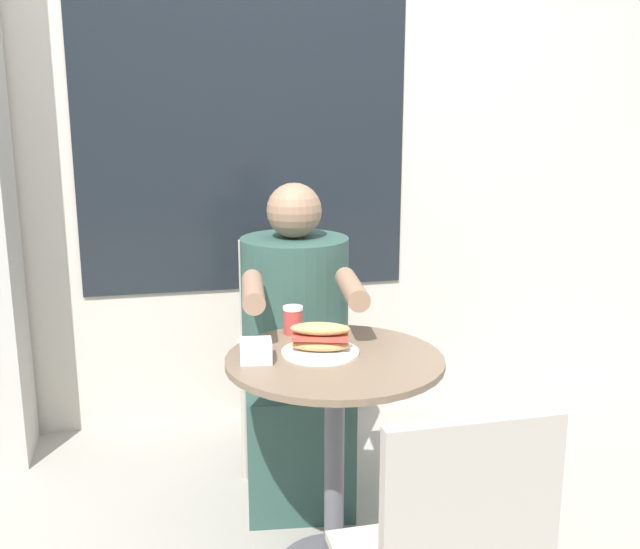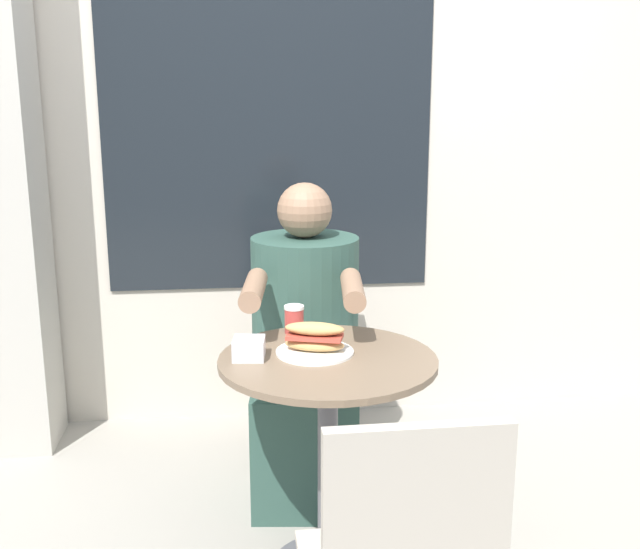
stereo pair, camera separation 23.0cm
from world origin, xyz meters
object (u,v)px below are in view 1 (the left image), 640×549
Objects in this scene: diner_chair at (284,328)px; seated_diner at (296,365)px; sandwich_on_plate at (320,341)px; drink_cup at (293,320)px; cafe_table at (334,419)px.

diner_chair is 0.35m from seated_diner.
diner_chair is at bearing 87.79° from sandwich_on_plate.
drink_cup is (-0.06, -0.28, 0.26)m from seated_diner.
diner_chair reaches higher than sandwich_on_plate.
diner_chair reaches higher than cafe_table.
sandwich_on_plate is at bearing 94.36° from seated_diner.
diner_chair is 9.79× the size of drink_cup.
cafe_table is 0.24m from sandwich_on_plate.
sandwich_on_plate reaches higher than drink_cup.
diner_chair is at bearing 83.14° from drink_cup.
cafe_table is at bearing 96.52° from diner_chair.
drink_cup is (-0.04, 0.20, 0.01)m from sandwich_on_plate.
cafe_table is 0.52m from seated_diner.
diner_chair reaches higher than drink_cup.
cafe_table is 0.61× the size of seated_diner.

